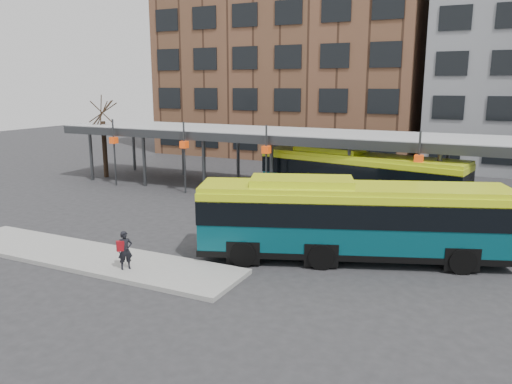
# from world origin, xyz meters

# --- Properties ---
(ground) EXTENTS (120.00, 120.00, 0.00)m
(ground) POSITION_xyz_m (0.00, 0.00, 0.00)
(ground) COLOR #28282B
(ground) RESTS_ON ground
(boarding_island) EXTENTS (14.00, 3.00, 0.18)m
(boarding_island) POSITION_xyz_m (-5.50, -3.00, 0.09)
(boarding_island) COLOR gray
(boarding_island) RESTS_ON ground
(canopy) EXTENTS (40.00, 6.53, 4.80)m
(canopy) POSITION_xyz_m (-0.06, 12.87, 3.91)
(canopy) COLOR #999B9E
(canopy) RESTS_ON ground
(tree) EXTENTS (1.64, 1.64, 5.60)m
(tree) POSITION_xyz_m (-18.00, 12.00, 2.43)
(tree) COLOR black
(tree) RESTS_ON ground
(building_brick) EXTENTS (26.00, 14.00, 22.00)m
(building_brick) POSITION_xyz_m (-10.00, 32.00, 11.00)
(building_brick) COLOR brown
(building_brick) RESTS_ON ground
(bus_front) EXTENTS (12.75, 6.87, 3.48)m
(bus_front) POSITION_xyz_m (4.47, 1.73, 1.81)
(bus_front) COLOR #063F4A
(bus_front) RESTS_ON ground
(bus_rear) EXTENTS (12.73, 4.82, 3.44)m
(bus_rear) POSITION_xyz_m (2.37, 11.33, 1.79)
(bus_rear) COLOR #063F4A
(bus_rear) RESTS_ON ground
(pedestrian) EXTENTS (0.63, 0.66, 1.52)m
(pedestrian) POSITION_xyz_m (-2.97, -3.60, 0.95)
(pedestrian) COLOR black
(pedestrian) RESTS_ON boarding_island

